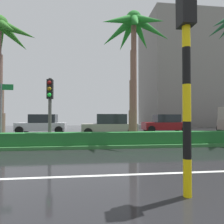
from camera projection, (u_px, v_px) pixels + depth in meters
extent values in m
cube|color=black|center=(12.00, 143.00, 11.41)|extent=(90.00, 42.00, 0.10)
cube|color=#2D6B33|center=(5.00, 143.00, 10.42)|extent=(85.50, 4.00, 0.15)
cylinder|color=brown|center=(1.00, 128.00, 10.26)|extent=(0.40, 0.40, 1.56)
cylinder|color=brown|center=(0.00, 99.00, 10.23)|extent=(0.36, 0.36, 1.56)
cylinder|color=brown|center=(0.00, 69.00, 10.21)|extent=(0.31, 0.31, 1.56)
cone|color=#2C6A22|center=(18.00, 31.00, 10.32)|extent=(2.07, 0.59, 1.22)
cone|color=#2C6A22|center=(14.00, 38.00, 11.01)|extent=(1.54, 2.03, 1.37)
cone|color=#2C6A22|center=(0.00, 39.00, 10.95)|extent=(1.20, 2.06, 1.53)
cone|color=#2C6A22|center=(6.00, 27.00, 9.64)|extent=(1.83, 1.84, 1.39)
cylinder|color=brown|center=(133.00, 125.00, 11.12)|extent=(0.49, 0.49, 1.74)
cylinder|color=brown|center=(133.00, 95.00, 11.12)|extent=(0.43, 0.43, 1.74)
cylinder|color=brown|center=(133.00, 65.00, 11.12)|extent=(0.37, 0.37, 1.74)
cylinder|color=brown|center=(134.00, 35.00, 11.12)|extent=(0.31, 0.31, 1.74)
sphere|color=#237828|center=(134.00, 19.00, 11.14)|extent=(0.90, 0.90, 0.90)
cone|color=#237828|center=(151.00, 29.00, 11.12)|extent=(2.34, 0.83, 1.69)
cone|color=#237828|center=(141.00, 35.00, 11.98)|extent=(1.89, 2.15, 1.66)
cone|color=#237828|center=(126.00, 36.00, 12.05)|extent=(1.13, 2.36, 1.69)
cone|color=#237828|center=(118.00, 32.00, 11.49)|extent=(2.26, 1.58, 1.75)
cone|color=#237828|center=(119.00, 20.00, 10.47)|extent=(2.34, 1.68, 1.36)
cone|color=#237828|center=(136.00, 21.00, 10.13)|extent=(0.83, 2.33, 1.72)
cone|color=#237828|center=(148.00, 20.00, 10.29)|extent=(1.71, 2.30, 1.48)
cylinder|color=#4C4C47|center=(50.00, 111.00, 9.53)|extent=(0.16, 0.16, 3.30)
cube|color=black|center=(50.00, 89.00, 9.56)|extent=(0.28, 0.32, 0.96)
sphere|color=maroon|center=(49.00, 83.00, 9.39)|extent=(0.20, 0.20, 0.20)
sphere|color=#7F600F|center=(49.00, 89.00, 9.39)|extent=(0.20, 0.20, 0.20)
sphere|color=#1EEA3F|center=(49.00, 95.00, 9.38)|extent=(0.20, 0.20, 0.20)
cylinder|color=slate|center=(1.00, 114.00, 9.30)|extent=(0.08, 0.08, 3.00)
cube|color=#146B2D|center=(1.00, 87.00, 9.32)|extent=(1.10, 0.03, 0.28)
cylinder|color=yellow|center=(187.00, 178.00, 3.72)|extent=(0.16, 0.16, 0.73)
cylinder|color=black|center=(187.00, 140.00, 3.73)|extent=(0.16, 0.16, 0.73)
cylinder|color=yellow|center=(187.00, 103.00, 3.75)|extent=(0.16, 0.16, 0.73)
cylinder|color=black|center=(186.00, 66.00, 3.76)|extent=(0.16, 0.16, 0.73)
cylinder|color=yellow|center=(186.00, 29.00, 3.78)|extent=(0.16, 0.16, 0.73)
cube|color=black|center=(186.00, 2.00, 3.79)|extent=(0.28, 0.32, 0.96)
sphere|color=#7F600F|center=(182.00, 7.00, 3.96)|extent=(0.20, 0.20, 0.20)
sphere|color=#0F591E|center=(182.00, 21.00, 3.95)|extent=(0.20, 0.20, 0.20)
cube|color=silver|center=(42.00, 127.00, 17.53)|extent=(4.30, 1.76, 0.72)
cube|color=#1E2328|center=(44.00, 119.00, 17.56)|extent=(2.30, 1.58, 0.76)
cylinder|color=black|center=(19.00, 130.00, 16.44)|extent=(0.68, 0.22, 0.68)
cylinder|color=black|center=(26.00, 129.00, 18.23)|extent=(0.68, 0.22, 0.68)
cylinder|color=black|center=(59.00, 130.00, 16.82)|extent=(0.68, 0.22, 0.68)
cylinder|color=black|center=(62.00, 129.00, 18.61)|extent=(0.68, 0.22, 0.68)
cube|color=gray|center=(109.00, 128.00, 15.23)|extent=(4.30, 1.76, 0.72)
cube|color=#1E2328|center=(111.00, 119.00, 15.27)|extent=(2.30, 1.58, 0.76)
cylinder|color=black|center=(88.00, 133.00, 14.15)|extent=(0.68, 0.22, 0.68)
cylinder|color=black|center=(88.00, 131.00, 15.93)|extent=(0.68, 0.22, 0.68)
cylinder|color=black|center=(132.00, 132.00, 14.52)|extent=(0.68, 0.22, 0.68)
cylinder|color=black|center=(127.00, 130.00, 16.31)|extent=(0.68, 0.22, 0.68)
cube|color=maroon|center=(165.00, 126.00, 18.82)|extent=(4.30, 1.76, 0.72)
cube|color=#1E2328|center=(166.00, 118.00, 18.86)|extent=(2.30, 1.58, 0.76)
cylinder|color=black|center=(152.00, 129.00, 17.74)|extent=(0.68, 0.22, 0.68)
cylinder|color=black|center=(146.00, 128.00, 19.52)|extent=(0.68, 0.22, 0.68)
cylinder|color=black|center=(185.00, 129.00, 18.11)|extent=(0.68, 0.22, 0.68)
cylinder|color=black|center=(177.00, 128.00, 19.90)|extent=(0.68, 0.22, 0.68)
cylinder|color=black|center=(222.00, 128.00, 17.26)|extent=(0.92, 0.30, 0.92)
cube|color=slate|center=(192.00, 74.00, 32.11)|extent=(15.70, 10.29, 17.16)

